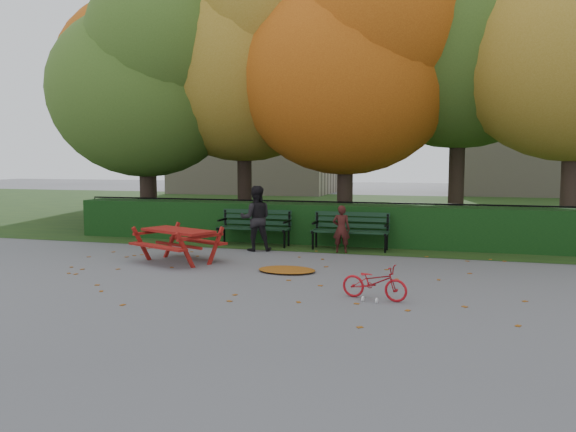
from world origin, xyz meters
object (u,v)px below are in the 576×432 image
(tree_a, at_px, (150,77))
(tree_d, at_px, (476,18))
(tree_b, at_px, (252,49))
(adult, at_px, (256,218))
(bench_right, at_px, (351,228))
(child, at_px, (341,229))
(bench_left, at_px, (255,224))
(picnic_table, at_px, (178,237))
(tree_f, at_px, (153,61))
(bicycle, at_px, (374,282))
(tree_c, at_px, (357,59))

(tree_a, bearing_deg, tree_d, 10.33)
(tree_b, height_order, adult, tree_b)
(bench_right, xyz_separation_m, child, (-0.12, -0.55, 0.03))
(bench_left, distance_m, picnic_table, 2.75)
(bench_left, bearing_deg, tree_f, 136.49)
(tree_b, height_order, tree_f, tree_f)
(picnic_table, bearing_deg, bicycle, -2.09)
(tree_a, relative_size, bench_left, 4.16)
(tree_a, bearing_deg, bicycle, -41.26)
(bench_left, height_order, child, child)
(tree_c, height_order, child, tree_c)
(bench_left, bearing_deg, adult, -68.76)
(bench_left, height_order, bicycle, bench_left)
(picnic_table, xyz_separation_m, child, (3.02, 2.11, 0.01))
(tree_b, bearing_deg, child, -46.36)
(bench_right, height_order, bicycle, bench_right)
(picnic_table, bearing_deg, tree_c, 82.65)
(child, height_order, bicycle, child)
(tree_f, bearing_deg, bicycle, -47.34)
(adult, bearing_deg, child, 167.04)
(tree_f, relative_size, adult, 6.05)
(tree_b, height_order, bicycle, tree_b)
(tree_c, height_order, adult, tree_c)
(tree_a, height_order, child, tree_a)
(child, bearing_deg, bicycle, 102.37)
(adult, bearing_deg, tree_f, -66.20)
(tree_b, xyz_separation_m, bicycle, (4.72, -7.71, -5.13))
(tree_c, distance_m, tree_d, 3.50)
(tree_d, relative_size, child, 8.77)
(tree_f, height_order, bench_right, tree_f)
(bench_right, height_order, picnic_table, bench_right)
(tree_f, distance_m, child, 11.37)
(tree_a, height_order, tree_b, tree_b)
(picnic_table, xyz_separation_m, adult, (1.05, 1.85, 0.23))
(bench_right, height_order, adult, adult)
(bench_left, bearing_deg, tree_a, 154.24)
(picnic_table, bearing_deg, tree_f, 144.85)
(bench_right, bearing_deg, bench_left, 180.00)
(bench_right, bearing_deg, child, -102.24)
(tree_c, distance_m, picnic_table, 7.13)
(tree_a, xyz_separation_m, bench_right, (6.29, -1.88, -4.00))
(bench_left, relative_size, child, 1.65)
(tree_d, height_order, adult, tree_d)
(bench_left, xyz_separation_m, child, (2.28, -0.55, 0.03))
(tree_a, distance_m, tree_f, 4.31)
(tree_d, relative_size, bicycle, 9.39)
(bicycle, bearing_deg, tree_c, 22.92)
(bench_left, height_order, bench_right, same)
(bench_left, distance_m, child, 2.35)
(tree_a, distance_m, picnic_table, 6.81)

